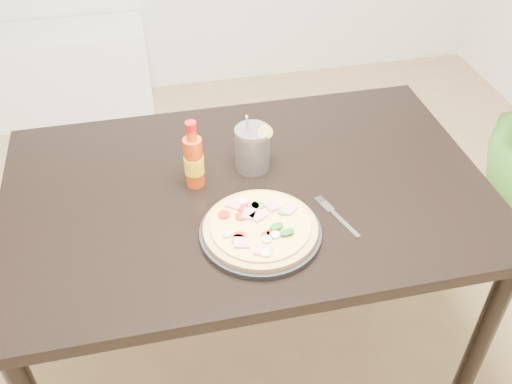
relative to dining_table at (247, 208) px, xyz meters
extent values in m
cube|color=black|center=(0.00, 0.00, 0.06)|extent=(1.40, 0.90, 0.04)
cylinder|color=black|center=(0.64, -0.39, -0.31)|extent=(0.06, 0.06, 0.71)
cylinder|color=black|center=(-0.64, 0.39, -0.31)|extent=(0.06, 0.06, 0.71)
cylinder|color=black|center=(0.64, 0.39, -0.31)|extent=(0.06, 0.06, 0.71)
cylinder|color=black|center=(-0.01, -0.20, 0.09)|extent=(0.32, 0.32, 0.02)
cylinder|color=tan|center=(-0.01, -0.20, 0.11)|extent=(0.30, 0.30, 0.01)
cylinder|color=#DCB15F|center=(-0.01, -0.20, 0.12)|extent=(0.26, 0.26, 0.01)
cube|color=#D6868E|center=(-0.03, -0.16, 0.12)|extent=(0.05, 0.05, 0.01)
cube|color=#D6868E|center=(0.04, -0.14, 0.12)|extent=(0.05, 0.05, 0.01)
cube|color=#D6868E|center=(-0.07, -0.26, 0.12)|extent=(0.05, 0.04, 0.01)
cube|color=#D6868E|center=(-0.01, -0.17, 0.12)|extent=(0.05, 0.05, 0.01)
cube|color=#D6868E|center=(0.08, -0.16, 0.12)|extent=(0.05, 0.05, 0.01)
cube|color=#D6868E|center=(-0.02, -0.30, 0.12)|extent=(0.05, 0.05, 0.01)
cube|color=#D6868E|center=(-0.06, -0.11, 0.12)|extent=(0.05, 0.05, 0.01)
cylinder|color=#B21F13|center=(-0.05, -0.16, 0.12)|extent=(0.03, 0.03, 0.01)
cylinder|color=#B21F13|center=(0.02, -0.24, 0.12)|extent=(0.03, 0.03, 0.01)
cylinder|color=#B21F13|center=(-0.07, -0.23, 0.12)|extent=(0.03, 0.03, 0.01)
cylinder|color=#B21F13|center=(-0.04, -0.13, 0.12)|extent=(0.03, 0.03, 0.01)
cylinder|color=#B21F13|center=(-0.09, -0.15, 0.12)|extent=(0.03, 0.03, 0.01)
cylinder|color=#B21F13|center=(0.00, -0.25, 0.12)|extent=(0.03, 0.03, 0.01)
cylinder|color=#4F852C|center=(0.00, -0.13, 0.12)|extent=(0.03, 0.03, 0.01)
cylinder|color=#4F852C|center=(0.06, -0.17, 0.12)|extent=(0.03, 0.03, 0.01)
cylinder|color=#4F852C|center=(-0.01, -0.13, 0.12)|extent=(0.03, 0.03, 0.01)
cylinder|color=#4F852C|center=(-0.07, -0.24, 0.12)|extent=(0.03, 0.03, 0.01)
ellipsoid|color=#EDE7CC|center=(-0.03, -0.10, 0.12)|extent=(0.03, 0.03, 0.01)
ellipsoid|color=#EDE7CC|center=(0.02, -0.25, 0.12)|extent=(0.03, 0.03, 0.01)
ellipsoid|color=#EDE7CC|center=(0.00, -0.26, 0.12)|extent=(0.03, 0.03, 0.01)
ellipsoid|color=#EDE7CC|center=(-0.10, -0.22, 0.12)|extent=(0.03, 0.03, 0.01)
ellipsoid|color=#EDE7CC|center=(-0.02, -0.31, 0.12)|extent=(0.03, 0.03, 0.01)
ellipsoid|color=#17631B|center=(0.05, -0.25, 0.13)|extent=(0.04, 0.03, 0.00)
ellipsoid|color=#17631B|center=(0.03, -0.22, 0.13)|extent=(0.05, 0.04, 0.00)
cylinder|color=#D4410C|center=(-0.14, 0.05, 0.16)|extent=(0.07, 0.07, 0.16)
cylinder|color=yellow|center=(-0.14, 0.05, 0.15)|extent=(0.06, 0.06, 0.06)
cylinder|color=#D4410C|center=(-0.14, 0.05, 0.26)|extent=(0.03, 0.03, 0.03)
cylinder|color=red|center=(-0.14, 0.05, 0.28)|extent=(0.03, 0.03, 0.02)
cylinder|color=black|center=(0.04, 0.09, 0.14)|extent=(0.09, 0.09, 0.12)
cylinder|color=silver|center=(0.04, 0.09, 0.15)|extent=(0.10, 0.10, 0.14)
cylinder|color=#F2E059|center=(0.07, 0.07, 0.22)|extent=(0.04, 0.01, 0.04)
cylinder|color=#B2B2B7|center=(0.03, 0.10, 0.19)|extent=(0.03, 0.06, 0.17)
cube|color=silver|center=(0.22, -0.21, 0.09)|extent=(0.05, 0.12, 0.00)
cube|color=silver|center=(0.20, -0.14, 0.09)|extent=(0.04, 0.05, 0.00)
cube|color=silver|center=(0.18, -0.11, 0.09)|extent=(0.01, 0.03, 0.00)
cube|color=silver|center=(0.19, -0.11, 0.09)|extent=(0.01, 0.03, 0.00)
cube|color=silver|center=(0.19, -0.10, 0.09)|extent=(0.01, 0.03, 0.00)
cube|color=silver|center=(0.20, -0.10, 0.09)|extent=(0.01, 0.03, 0.00)
cube|color=white|center=(-0.92, 1.79, -0.42)|extent=(1.40, 0.34, 0.50)
camera|label=1|loc=(-0.25, -1.25, 1.14)|focal=40.00mm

